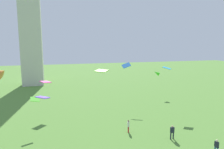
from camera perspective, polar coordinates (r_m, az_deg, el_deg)
name	(u,v)px	position (r m, az deg, el deg)	size (l,w,h in m)	color
person_0	(217,146)	(25.37, 28.04, -17.80)	(0.29, 0.52, 1.68)	#235693
person_3	(172,131)	(26.89, 17.06, -15.46)	(0.56, 0.31, 1.82)	#1E2333
person_5	(128,125)	(27.76, 4.77, -14.47)	(0.39, 0.51, 1.72)	red
kite_flying_0	(167,68)	(36.59, 15.58, 1.82)	(1.67, 1.70, 0.42)	#2BA7E6
kite_flying_2	(35,99)	(29.67, -21.43, -6.73)	(1.24, 0.99, 0.77)	#60E732
kite_flying_3	(43,97)	(22.14, -19.46, -6.25)	(1.55, 1.44, 0.25)	#6134EF
kite_flying_4	(157,73)	(47.07, 12.85, 0.43)	(1.79, 1.59, 1.39)	#43ED22
kite_flying_5	(46,82)	(35.57, -18.70, -2.03)	(2.01, 1.98, 0.48)	#DC1A82
kite_flying_6	(101,71)	(23.47, -3.08, 1.07)	(1.73, 1.75, 0.29)	#5EB915
kite_flying_7	(126,65)	(38.73, 4.16, 2.66)	(1.64, 1.15, 1.19)	blue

